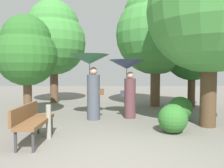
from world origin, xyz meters
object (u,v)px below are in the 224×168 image
object	(u,v)px
person_left	(91,72)
path_marker_post	(49,121)
tree_mid_left	(53,37)
park_bench	(32,119)
tree_mid_right	(192,48)
tree_near_left	(27,51)
person_right	(128,75)
tree_far_back	(156,28)

from	to	relation	value
person_left	path_marker_post	size ratio (longest dim) A/B	2.67
tree_mid_left	path_marker_post	distance (m)	6.85
person_left	park_bench	xyz separation A→B (m)	(-1.10, -2.34, -1.03)
tree_mid_left	tree_mid_right	xyz separation A→B (m)	(6.40, -1.48, -0.67)
tree_near_left	tree_mid_left	xyz separation A→B (m)	(-0.03, 3.62, 0.98)
person_right	path_marker_post	world-z (taller)	person_right
tree_near_left	park_bench	bearing A→B (deg)	-67.81
person_right	tree_mid_right	world-z (taller)	tree_mid_right
person_left	park_bench	distance (m)	2.78
tree_mid_left	park_bench	bearing A→B (deg)	-79.88
person_left	tree_mid_right	bearing A→B (deg)	-54.94
tree_near_left	tree_mid_right	distance (m)	6.73
person_left	tree_near_left	distance (m)	2.36
park_bench	tree_near_left	distance (m)	3.42
tree_far_back	tree_mid_left	bearing A→B (deg)	166.04
person_left	tree_far_back	xyz separation A→B (m)	(2.63, 2.78, 1.93)
tree_mid_right	path_marker_post	bearing A→B (deg)	-137.36
park_bench	tree_far_back	xyz separation A→B (m)	(3.73, 5.12, 2.97)
park_bench	tree_far_back	size ratio (longest dim) A/B	0.27
path_marker_post	tree_mid_left	bearing A→B (deg)	103.21
tree_far_back	path_marker_post	xyz separation A→B (m)	(-3.44, -4.85, -3.08)
park_bench	tree_near_left	size ratio (longest dim) A/B	0.43
tree_near_left	path_marker_post	size ratio (longest dim) A/B	4.38
path_marker_post	person_left	bearing A→B (deg)	68.59
person_left	tree_mid_right	world-z (taller)	tree_mid_right
tree_near_left	tree_far_back	xyz separation A→B (m)	(4.83, 2.42, 1.20)
person_left	park_bench	bearing A→B (deg)	158.66
person_right	park_bench	distance (m)	3.58
park_bench	tree_far_back	world-z (taller)	tree_far_back
person_right	tree_near_left	xyz separation A→B (m)	(-3.42, 0.13, 0.83)
tree_far_back	tree_mid_right	bearing A→B (deg)	-9.84
tree_far_back	path_marker_post	world-z (taller)	tree_far_back
person_left	tree_far_back	distance (m)	4.29
person_right	path_marker_post	xyz separation A→B (m)	(-2.02, -2.30, -1.05)
tree_near_left	tree_mid_left	world-z (taller)	tree_mid_left
tree_mid_right	park_bench	bearing A→B (deg)	-137.34
tree_near_left	tree_far_back	world-z (taller)	tree_far_back
person_right	path_marker_post	size ratio (longest dim) A/B	2.46
tree_far_back	person_right	bearing A→B (deg)	-119.04
path_marker_post	person_right	bearing A→B (deg)	48.68
path_marker_post	park_bench	bearing A→B (deg)	-137.16
person_left	person_right	xyz separation A→B (m)	(1.21, 0.23, -0.09)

